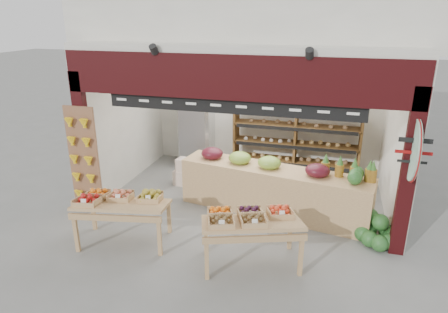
% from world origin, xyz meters
% --- Properties ---
extents(ground, '(60.00, 60.00, 0.00)m').
position_xyz_m(ground, '(0.00, 0.00, 0.00)').
color(ground, slate).
rests_on(ground, ground).
extents(banana_board, '(0.60, 0.15, 1.80)m').
position_xyz_m(banana_board, '(-2.73, -1.17, 1.12)').
color(banana_board, brown).
rests_on(banana_board, ground).
extents(gift_sign, '(0.04, 0.93, 0.92)m').
position_xyz_m(gift_sign, '(2.75, -1.15, 1.75)').
color(gift_sign, '#A6D0B8').
rests_on(gift_sign, ground).
extents(back_shelving, '(2.87, 0.47, 1.79)m').
position_xyz_m(back_shelving, '(0.81, 1.82, 1.08)').
color(back_shelving, brown).
rests_on(back_shelving, ground).
extents(refrigerator, '(0.82, 0.82, 1.94)m').
position_xyz_m(refrigerator, '(-1.59, 1.82, 0.97)').
color(refrigerator, silver).
rests_on(refrigerator, ground).
extents(cardboard_stack, '(0.99, 0.71, 0.61)m').
position_xyz_m(cardboard_stack, '(-1.21, 0.52, 0.22)').
color(cardboard_stack, beige).
rests_on(cardboard_stack, ground).
extents(mid_counter, '(3.63, 1.30, 1.11)m').
position_xyz_m(mid_counter, '(0.64, -0.23, 0.49)').
color(mid_counter, tan).
rests_on(mid_counter, ground).
extents(display_table_left, '(1.58, 1.08, 0.94)m').
position_xyz_m(display_table_left, '(-1.64, -1.90, 0.71)').
color(display_table_left, tan).
rests_on(display_table_left, ground).
extents(display_table_right, '(1.65, 1.26, 0.95)m').
position_xyz_m(display_table_right, '(0.53, -1.95, 0.73)').
color(display_table_right, tan).
rests_on(display_table_right, ground).
extents(watermelon_pile, '(0.72, 0.69, 0.52)m').
position_xyz_m(watermelon_pile, '(2.48, -0.84, 0.19)').
color(watermelon_pile, '#17461C').
rests_on(watermelon_pile, ground).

